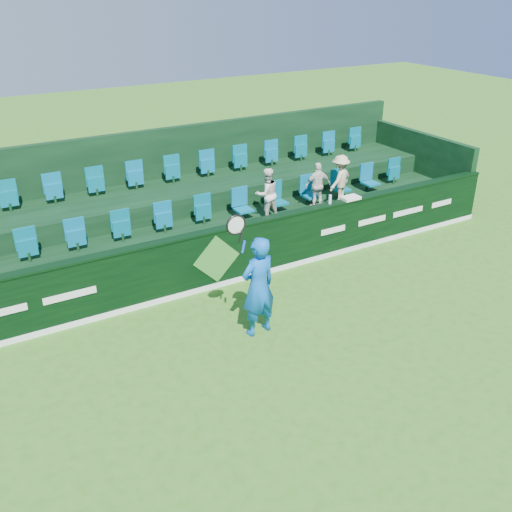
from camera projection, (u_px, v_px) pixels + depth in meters
ground at (322, 387)px, 9.46m from camera, size 60.00×60.00×0.00m
sponsor_hoarding at (215, 258)px, 12.28m from camera, size 16.00×0.25×1.35m
stand_tier_front at (194, 251)px, 13.26m from camera, size 16.00×2.00×0.80m
stand_tier_back at (163, 214)px, 14.62m from camera, size 16.00×1.80×1.30m
stand_rear at (155, 188)px, 14.72m from camera, size 16.00×4.10×2.60m
seat_row_front at (185, 217)px, 13.26m from camera, size 13.50×0.50×0.60m
seat_row_back at (155, 176)px, 14.44m from camera, size 13.50×0.50×0.60m
tennis_player at (258, 286)px, 10.49m from camera, size 1.11×0.56×2.59m
spectator_left at (267, 194)px, 13.71m from camera, size 0.63×0.50×1.27m
spectator_middle at (318, 185)px, 14.41m from camera, size 0.73×0.41×1.18m
spectator_right at (340, 179)px, 14.71m from camera, size 0.94×0.76×1.27m
towel at (350, 198)px, 13.61m from camera, size 0.44×0.29×0.07m
drinks_bottle at (330, 199)px, 13.30m from camera, size 0.07×0.07×0.21m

